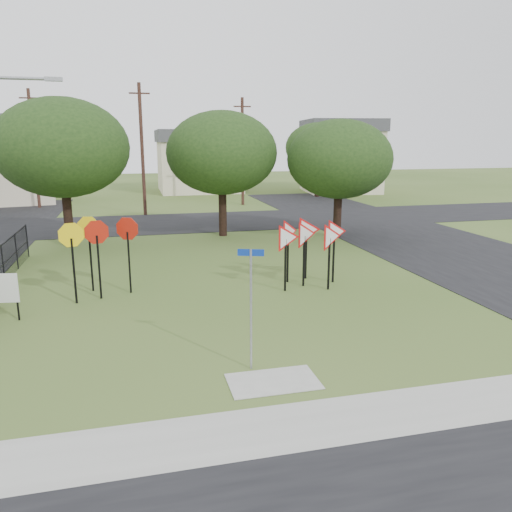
{
  "coord_description": "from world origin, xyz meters",
  "views": [
    {
      "loc": [
        -2.81,
        -12.16,
        5.26
      ],
      "look_at": [
        0.94,
        3.0,
        1.6
      ],
      "focal_mm": 35.0,
      "sensor_mm": 36.0,
      "label": 1
    }
  ],
  "objects": [
    {
      "name": "ground",
      "position": [
        0.0,
        0.0,
        0.0
      ],
      "size": [
        140.0,
        140.0,
        0.0
      ],
      "primitive_type": "plane",
      "color": "#405B22"
    },
    {
      "name": "sidewalk",
      "position": [
        0.0,
        -4.2,
        0.01
      ],
      "size": [
        30.0,
        1.6,
        0.02
      ],
      "primitive_type": "cube",
      "color": "#9D9E95",
      "rests_on": "ground"
    },
    {
      "name": "planting_strip",
      "position": [
        0.0,
        -5.4,
        0.01
      ],
      "size": [
        30.0,
        0.8,
        0.02
      ],
      "primitive_type": "cube",
      "color": "#405B22",
      "rests_on": "ground"
    },
    {
      "name": "street_right",
      "position": [
        12.0,
        10.0,
        0.01
      ],
      "size": [
        8.0,
        50.0,
        0.02
      ],
      "primitive_type": "cube",
      "color": "black",
      "rests_on": "ground"
    },
    {
      "name": "street_far",
      "position": [
        0.0,
        20.0,
        0.01
      ],
      "size": [
        60.0,
        8.0,
        0.02
      ],
      "primitive_type": "cube",
      "color": "black",
      "rests_on": "ground"
    },
    {
      "name": "curb_pad",
      "position": [
        0.0,
        -2.4,
        0.01
      ],
      "size": [
        2.0,
        1.2,
        0.02
      ],
      "primitive_type": "cube",
      "color": "#9D9E95",
      "rests_on": "ground"
    },
    {
      "name": "street_name_sign",
      "position": [
        -0.32,
        -1.63,
        1.66
      ],
      "size": [
        0.57,
        0.22,
        2.88
      ],
      "color": "#989AA0",
      "rests_on": "ground"
    },
    {
      "name": "stop_sign_cluster",
      "position": [
        -4.06,
        5.05,
        1.98
      ],
      "size": [
        2.53,
        1.58,
        2.7
      ],
      "color": "black",
      "rests_on": "ground"
    },
    {
      "name": "yield_sign_cluster",
      "position": [
        3.3,
        4.65,
        1.81
      ],
      "size": [
        3.13,
        1.85,
        2.46
      ],
      "color": "black",
      "rests_on": "ground"
    },
    {
      "name": "far_pole_a",
      "position": [
        -2.0,
        24.0,
        4.6
      ],
      "size": [
        1.4,
        0.24,
        9.0
      ],
      "color": "#482B21",
      "rests_on": "ground"
    },
    {
      "name": "far_pole_b",
      "position": [
        6.0,
        28.0,
        4.35
      ],
      "size": [
        1.4,
        0.24,
        8.5
      ],
      "color": "#482B21",
      "rests_on": "ground"
    },
    {
      "name": "far_pole_c",
      "position": [
        -10.0,
        30.0,
        4.6
      ],
      "size": [
        1.4,
        0.24,
        9.0
      ],
      "color": "#482B21",
      "rests_on": "ground"
    },
    {
      "name": "house_mid",
      "position": [
        4.0,
        40.0,
        3.15
      ],
      "size": [
        8.4,
        8.4,
        6.2
      ],
      "color": "beige",
      "rests_on": "ground"
    },
    {
      "name": "house_right",
      "position": [
        18.0,
        36.0,
        3.65
      ],
      "size": [
        8.3,
        8.3,
        7.2
      ],
      "color": "beige",
      "rests_on": "ground"
    },
    {
      "name": "tree_near_left",
      "position": [
        -6.0,
        14.0,
        4.86
      ],
      "size": [
        6.4,
        6.4,
        7.27
      ],
      "color": "black",
      "rests_on": "ground"
    },
    {
      "name": "tree_near_mid",
      "position": [
        2.0,
        15.0,
        4.54
      ],
      "size": [
        6.0,
        6.0,
        6.8
      ],
      "color": "black",
      "rests_on": "ground"
    },
    {
      "name": "tree_near_right",
      "position": [
        8.0,
        13.0,
        4.22
      ],
      "size": [
        5.6,
        5.6,
        6.33
      ],
      "color": "black",
      "rests_on": "ground"
    },
    {
      "name": "tree_far_right",
      "position": [
        14.0,
        32.0,
        4.54
      ],
      "size": [
        6.0,
        6.0,
        6.8
      ],
      "color": "black",
      "rests_on": "ground"
    }
  ]
}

